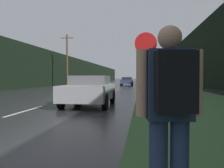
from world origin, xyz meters
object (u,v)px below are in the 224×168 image
Objects in this scene: car_passing_far at (127,81)px; hitchhiker_with_backpack at (170,108)px; stop_sign at (146,65)px; car_passing_near at (90,90)px; car_oncoming at (103,81)px.

hitchhiker_with_backpack is at bearing 94.17° from car_passing_far.
stop_sign reaches higher than car_passing_near.
hitchhiker_with_backpack reaches higher than car_passing_near.
car_oncoming is at bearing -18.34° from car_passing_far.
stop_sign reaches higher than car_oncoming.
car_oncoming is at bearing 92.57° from hitchhiker_with_backpack.
car_passing_far is at bearing -90.00° from car_passing_near.
car_passing_far is at bearing -18.34° from car_oncoming.
car_oncoming is (-4.13, 1.37, 0.06)m from car_passing_far.
car_oncoming reaches higher than car_passing_far.
hitchhiker_with_backpack is at bearing -88.58° from stop_sign.
stop_sign is at bearing 94.64° from car_passing_far.
stop_sign is 30.89m from car_passing_far.
car_passing_near is 0.92× the size of car_oncoming.
hitchhiker_with_backpack is 0.44× the size of car_passing_near.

